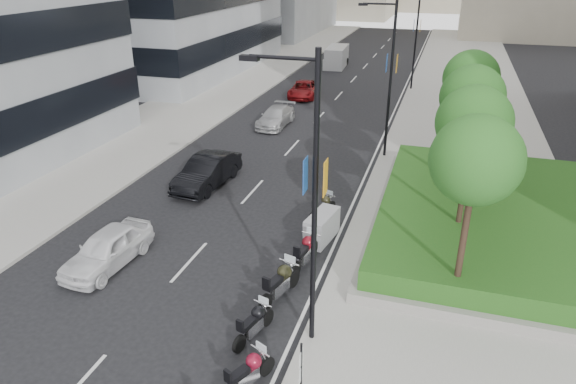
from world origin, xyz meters
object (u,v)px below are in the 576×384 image
at_px(motorcycle_6, 323,207).
at_px(car_b, 207,172).
at_px(car_a, 107,249).
at_px(delivery_van, 336,58).
at_px(lamp_post_2, 415,32).
at_px(motorcycle_4, 306,252).
at_px(motorcycle_2, 254,323).
at_px(parking_sign, 301,376).
at_px(car_d, 304,89).
at_px(motorcycle_1, 248,373).
at_px(motorcycle_3, 280,283).
at_px(lamp_post_1, 388,73).
at_px(car_c, 276,117).
at_px(motorcycle_5, 322,227).
at_px(lamp_post_0, 309,194).

relative_size(motorcycle_6, car_b, 0.39).
xyz_separation_m(car_a, delivery_van, (-0.12, 41.59, 0.28)).
xyz_separation_m(motorcycle_6, car_b, (-6.63, 1.69, 0.27)).
distance_m(lamp_post_2, motorcycle_4, 31.24).
bearing_deg(motorcycle_2, parking_sign, -123.54).
bearing_deg(parking_sign, car_a, 152.03).
distance_m(lamp_post_2, car_d, 10.91).
bearing_deg(motorcycle_2, car_b, 47.93).
relative_size(motorcycle_1, motorcycle_3, 0.82).
relative_size(lamp_post_1, motorcycle_6, 4.74).
bearing_deg(motorcycle_3, motorcycle_2, -168.31).
height_order(parking_sign, car_a, parking_sign).
relative_size(car_a, car_c, 0.94).
height_order(motorcycle_3, motorcycle_6, motorcycle_3).
distance_m(parking_sign, car_d, 33.94).
bearing_deg(motorcycle_5, car_c, 35.33).
relative_size(motorcycle_4, car_c, 0.52).
height_order(lamp_post_1, motorcycle_5, lamp_post_1).
height_order(lamp_post_0, car_a, lamp_post_0).
bearing_deg(motorcycle_3, motorcycle_5, 10.41).
xyz_separation_m(motorcycle_1, car_a, (-7.51, 4.29, 0.17)).
bearing_deg(motorcycle_6, motorcycle_4, -153.77).
xyz_separation_m(motorcycle_4, delivery_van, (-7.46, 39.36, 0.38)).
xyz_separation_m(lamp_post_2, car_b, (-8.15, -25.00, -4.27)).
height_order(car_a, car_d, car_a).
relative_size(lamp_post_0, delivery_van, 1.73).
height_order(lamp_post_0, lamp_post_2, same).
height_order(motorcycle_4, car_d, car_d).
bearing_deg(motorcycle_4, car_b, 57.91).
distance_m(motorcycle_2, motorcycle_5, 6.63).
distance_m(motorcycle_6, car_a, 9.51).
bearing_deg(motorcycle_3, lamp_post_1, 10.08).
xyz_separation_m(parking_sign, car_c, (-8.77, 24.12, -0.80)).
bearing_deg(motorcycle_4, motorcycle_6, 12.68).
bearing_deg(car_a, parking_sign, -24.03).
bearing_deg(delivery_van, motorcycle_1, -83.95).
relative_size(motorcycle_3, motorcycle_6, 1.26).
xyz_separation_m(lamp_post_2, motorcycle_4, (-1.18, -30.90, -4.44)).
distance_m(motorcycle_1, car_d, 32.96).
distance_m(motorcycle_5, car_b, 8.03).
height_order(motorcycle_3, motorcycle_4, motorcycle_3).
bearing_deg(lamp_post_2, car_d, -147.85).
relative_size(parking_sign, motorcycle_6, 1.32).
height_order(lamp_post_1, car_d, lamp_post_1).
relative_size(lamp_post_1, car_d, 1.89).
relative_size(car_d, delivery_van, 0.91).
bearing_deg(lamp_post_0, lamp_post_1, 90.00).
height_order(motorcycle_4, motorcycle_5, motorcycle_5).
relative_size(motorcycle_2, delivery_van, 0.39).
bearing_deg(car_b, parking_sign, -51.59).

